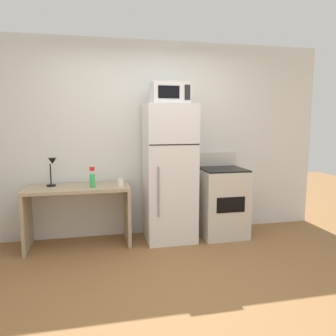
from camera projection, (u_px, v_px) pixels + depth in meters
ground_plane at (175, 290)px, 3.06m from camera, size 12.00×12.00×0.00m
wall_back_white at (146, 139)px, 4.52m from camera, size 5.00×0.10×2.60m
desk at (78, 204)px, 4.10m from camera, size 1.26×0.54×0.75m
desk_lamp at (52, 167)px, 4.05m from camera, size 0.14×0.12×0.35m
spray_bottle at (92, 179)px, 4.02m from camera, size 0.06×0.06×0.25m
coffee_mug at (121, 183)px, 4.06m from camera, size 0.08×0.08×0.09m
refrigerator at (169, 173)px, 4.28m from camera, size 0.63×0.61×1.76m
microwave at (170, 93)px, 4.12m from camera, size 0.46×0.35×0.26m
oven_range at (222, 201)px, 4.49m from camera, size 0.59×0.61×1.10m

